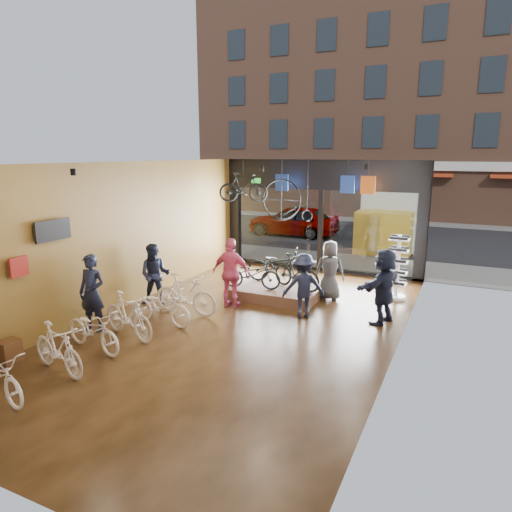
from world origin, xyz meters
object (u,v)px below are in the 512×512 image
Objects in this scene: customer_5 at (384,286)px; hung_bike at (243,187)px; customer_1 at (155,275)px; customer_0 at (92,293)px; floor_bike_3 at (128,316)px; floor_bike_5 at (185,294)px; box_truck at (392,218)px; customer_2 at (231,273)px; display_platform at (278,291)px; floor_bike_2 at (93,330)px; penny_farthing at (289,202)px; floor_bike_4 at (161,306)px; floor_bike_1 at (58,349)px; display_bike_right at (279,265)px; display_bike_left at (252,274)px; display_bike_mid at (296,272)px; customer_3 at (304,286)px; sunglasses_rack at (398,267)px; customer_4 at (330,271)px; street_car at (293,220)px.

hung_bike is (-5.00, 2.51, 2.01)m from customer_5.
customer_0 is at bearing -119.51° from customer_1.
floor_bike_3 is 0.97× the size of floor_bike_5.
box_truck is 3.52× the size of customer_2.
display_platform is 3.78m from hung_bike.
customer_0 is at bearing 55.37° from floor_bike_2.
customer_1 is (-4.45, -10.56, -0.45)m from box_truck.
penny_farthing is at bearing 62.05° from customer_0.
display_platform is at bearing -77.25° from penny_farthing.
floor_bike_4 is 0.95× the size of customer_0.
penny_farthing is at bearing 1.56° from floor_bike_1.
floor_bike_3 is (0.05, 1.87, 0.03)m from floor_bike_1.
customer_5 is at bearing -82.03° from box_truck.
customer_2 is at bearing -1.90° from floor_bike_1.
penny_farthing reaches higher than customer_5.
customer_5 is at bearing -12.22° from customer_1.
floor_bike_4 is 5.47m from hung_bike.
floor_bike_3 is 6.59m from penny_farthing.
floor_bike_3 is 4.94m from display_bike_right.
customer_5 is at bearing -127.53° from display_bike_right.
customer_0 is (-4.63, -12.63, -0.40)m from box_truck.
customer_0 is at bearing 136.73° from display_bike_left.
floor_bike_3 is at bearing -2.39° from floor_bike_2.
floor_bike_1 is 0.84× the size of display_bike_right.
penny_farthing is at bearing 46.74° from display_bike_mid.
customer_5 is 1.16× the size of hung_bike.
display_bike_mid is at bearing -89.73° from customer_3.
floor_bike_1 is 1.00× the size of hung_bike.
hung_bike reaches higher than display_platform.
hung_bike reaches higher than floor_bike_5.
customer_2 reaches higher than floor_bike_4.
customer_4 is at bearing -156.08° from sunglasses_rack.
customer_5 is at bearing -75.01° from floor_bike_5.
display_bike_right reaches higher than display_platform.
floor_bike_1 reaches higher than display_platform.
customer_0 is at bearing -140.85° from sunglasses_rack.
customer_0 is at bearing 160.27° from display_bike_mid.
floor_bike_3 is 1.02× the size of customer_4.
hung_bike is at bearing 8.61° from street_car.
penny_farthing reaches higher than display_bike_left.
customer_2 is 1.98m from customer_3.
street_car is 12.76m from floor_bike_4.
customer_0 is at bearing 134.44° from display_bike_right.
sunglasses_rack is at bearing -28.26° from floor_bike_2.
display_bike_right is 2.26m from customer_3.
floor_bike_2 is 4.75m from display_bike_left.
display_bike_mid is at bearing 21.19° from street_car.
customer_1 is at bearing -59.23° from customer_5.
sunglasses_rack is (1.69, 0.86, 0.08)m from customer_4.
display_bike_left is at bearing 51.59° from customer_0.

